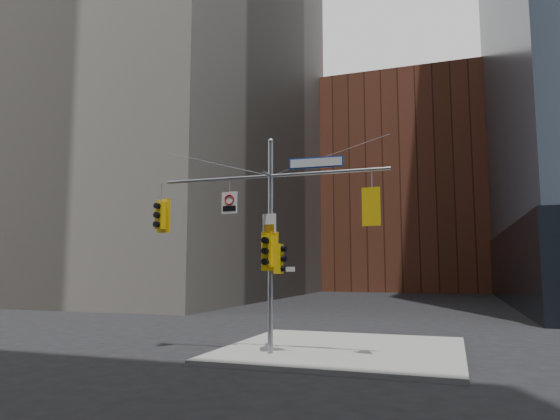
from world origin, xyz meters
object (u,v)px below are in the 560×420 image
Objects in this scene: street_sign_blade at (316,163)px; traffic_light_west_arm at (161,216)px; regulatory_sign_arm at (229,202)px; traffic_light_pole_side at (280,259)px; signal_assembly at (270,222)px; traffic_light_east_arm at (372,207)px; traffic_light_pole_front at (268,251)px.

traffic_light_west_arm is at bearing 177.59° from street_sign_blade.
traffic_light_pole_side is at bearing 5.20° from regulatory_sign_arm.
traffic_light_west_arm is at bearing 92.74° from traffic_light_pole_side.
signal_assembly reaches higher than traffic_light_east_arm.
street_sign_blade is at bearing 0.12° from signal_assembly.
street_sign_blade is (1.27, -0.00, 3.14)m from traffic_light_pole_side.
traffic_light_pole_front is at bearing 133.12° from traffic_light_pole_side.
street_sign_blade reaches higher than traffic_light_pole_front.
regulatory_sign_arm reaches higher than traffic_light_west_arm.
traffic_light_east_arm reaches higher than traffic_light_pole_front.
street_sign_blade is at bearing -87.24° from traffic_light_pole_side.
traffic_light_east_arm is (3.40, 0.00, 0.38)m from signal_assembly.
traffic_light_pole_side is 3.39m from street_sign_blade.
street_sign_blade reaches higher than traffic_light_east_arm.
signal_assembly is at bearing 93.73° from traffic_light_pole_side.
regulatory_sign_arm is (-1.51, 0.25, 1.72)m from traffic_light_pole_front.
street_sign_blade is at bearing 4.85° from regulatory_sign_arm.
traffic_light_east_arm is 1.59× the size of regulatory_sign_arm.
traffic_light_pole_side is 0.77× the size of traffic_light_pole_front.
traffic_light_pole_front is (0.00, -0.27, -0.96)m from signal_assembly.
traffic_light_pole_front is at bearing 9.86° from traffic_light_east_arm.
traffic_light_east_arm is at bearing 0.02° from signal_assembly.
traffic_light_east_arm is 0.66× the size of street_sign_blade.
traffic_light_west_arm is 1.03× the size of traffic_light_east_arm.
signal_assembly reaches higher than traffic_light_pole_front.
traffic_light_west_arm is (-4.27, 0.01, 0.38)m from signal_assembly.
traffic_light_east_arm is 3.47m from traffic_light_pole_side.
signal_assembly is 4.28m from traffic_light_west_arm.
traffic_light_west_arm is at bearing 5.27° from traffic_light_east_arm.
traffic_light_east_arm is 1.23× the size of traffic_light_pole_side.
traffic_light_east_arm is 4.92m from regulatory_sign_arm.
regulatory_sign_arm is (-3.10, -0.02, -1.18)m from street_sign_blade.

